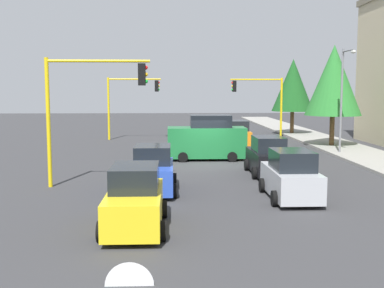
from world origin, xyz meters
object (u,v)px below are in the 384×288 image
object	(u,v)px
tree_roadside_mid	(334,80)
delivery_van_green	(207,139)
car_yellow	(135,200)
traffic_signal_near_right	(89,96)
traffic_signal_far_right	(130,96)
tree_roadside_far	(293,85)
traffic_signal_far_left	(260,96)
car_black	(268,157)
street_lamp_curbside	(344,89)
car_orange	(237,134)
car_silver	(291,177)
car_blue	(153,171)

from	to	relation	value
tree_roadside_mid	delivery_van_green	xyz separation A→B (m)	(6.00, -9.87, -3.72)
delivery_van_green	car_yellow	distance (m)	14.93
traffic_signal_near_right	delivery_van_green	distance (m)	10.28
traffic_signal_far_right	tree_roadside_mid	world-z (taller)	tree_roadside_mid
traffic_signal_far_right	tree_roadside_far	size ratio (longest dim) A/B	0.74
tree_roadside_mid	car_yellow	world-z (taller)	tree_roadside_mid
traffic_signal_far_left	car_black	size ratio (longest dim) A/B	1.33
traffic_signal_far_left	car_yellow	world-z (taller)	traffic_signal_far_left
street_lamp_curbside	car_orange	size ratio (longest dim) A/B	1.78
car_silver	traffic_signal_far_right	bearing A→B (deg)	-159.96
car_orange	car_silver	world-z (taller)	same
tree_roadside_mid	car_yellow	bearing A→B (deg)	-32.73
car_blue	car_yellow	size ratio (longest dim) A/B	0.93
traffic_signal_near_right	street_lamp_curbside	xyz separation A→B (m)	(-9.61, 14.91, 0.30)
traffic_signal_far_left	traffic_signal_near_right	xyz separation A→B (m)	(20.00, -11.35, 0.26)
traffic_signal_far_left	car_blue	size ratio (longest dim) A/B	1.40
car_orange	car_blue	bearing A→B (deg)	-19.76
traffic_signal_far_left	car_orange	size ratio (longest dim) A/B	1.36
car_black	car_yellow	world-z (taller)	same
car_silver	delivery_van_green	bearing A→B (deg)	-166.76
traffic_signal_far_left	street_lamp_curbside	world-z (taller)	street_lamp_curbside
tree_roadside_far	car_black	size ratio (longest dim) A/B	1.80
car_orange	tree_roadside_far	bearing A→B (deg)	143.94
traffic_signal_far_left	delivery_van_green	bearing A→B (deg)	-24.69
traffic_signal_far_right	car_blue	world-z (taller)	traffic_signal_far_right
car_black	car_blue	size ratio (longest dim) A/B	1.06
traffic_signal_far_right	car_yellow	xyz separation A→B (m)	(26.55, 2.44, -2.91)
street_lamp_curbside	delivery_van_green	size ratio (longest dim) A/B	1.46
traffic_signal_far_left	tree_roadside_far	xyz separation A→B (m)	(-4.00, 3.86, 0.93)
car_blue	car_yellow	world-z (taller)	same
car_orange	car_black	distance (m)	12.38
car_orange	car_black	world-z (taller)	same
car_yellow	street_lamp_curbside	bearing A→B (deg)	142.48
traffic_signal_near_right	car_yellow	bearing A→B (deg)	20.87
tree_roadside_far	car_orange	size ratio (longest dim) A/B	1.84
traffic_signal_far_right	traffic_signal_far_left	size ratio (longest dim) A/B	1.00
tree_roadside_mid	car_blue	xyz separation A→B (m)	(15.21, -12.87, -4.11)
car_orange	car_silver	distance (m)	17.80
traffic_signal_near_right	street_lamp_curbside	distance (m)	17.74
traffic_signal_far_left	car_silver	bearing A→B (deg)	-7.46
street_lamp_curbside	car_silver	bearing A→B (deg)	-27.82
street_lamp_curbside	car_blue	distance (m)	16.58
car_silver	tree_roadside_far	bearing A→B (deg)	165.68
traffic_signal_far_right	traffic_signal_near_right	bearing A→B (deg)	-0.17
traffic_signal_far_left	car_silver	xyz separation A→B (m)	(22.78, -2.98, -2.90)
traffic_signal_far_right	car_black	size ratio (longest dim) A/B	1.33
traffic_signal_far_right	car_orange	size ratio (longest dim) A/B	1.36
street_lamp_curbside	tree_roadside_far	bearing A→B (deg)	178.81
traffic_signal_far_right	traffic_signal_far_left	xyz separation A→B (m)	(-0.00, 11.29, -0.01)
delivery_van_green	car_silver	world-z (taller)	delivery_van_green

